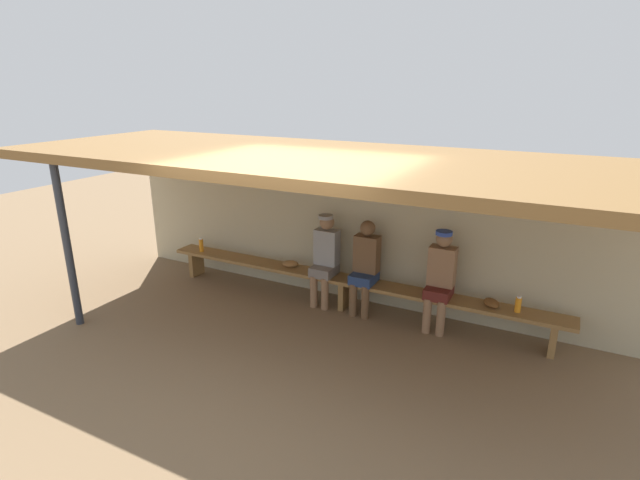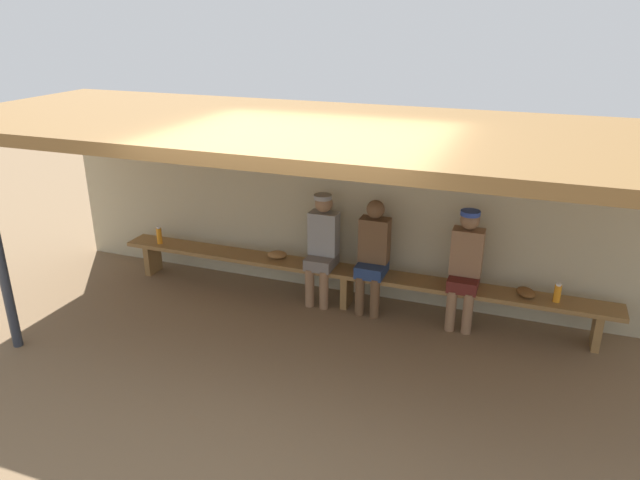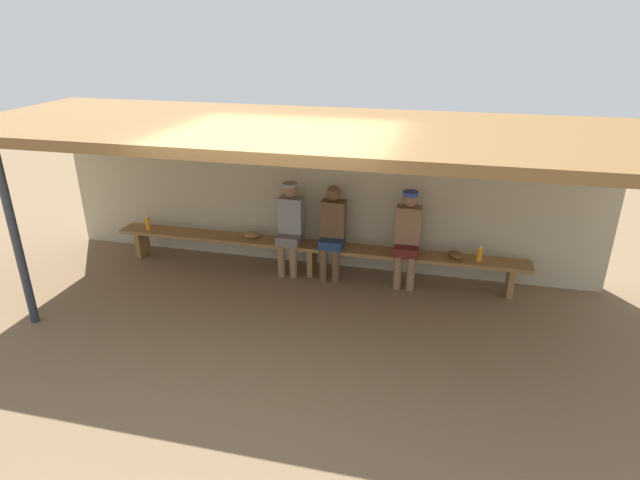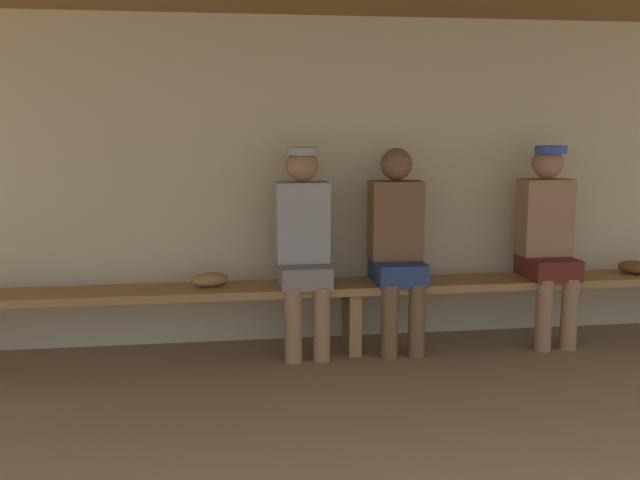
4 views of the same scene
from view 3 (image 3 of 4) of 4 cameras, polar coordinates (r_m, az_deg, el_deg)
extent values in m
plane|color=brown|center=(6.43, -4.37, -9.55)|extent=(24.00, 24.00, 0.00)
cube|color=#B7AD8C|center=(7.73, -0.09, 5.19)|extent=(8.00, 0.20, 2.20)
cube|color=brown|center=(6.22, -3.00, 11.86)|extent=(8.00, 2.80, 0.12)
cylinder|color=#2D333D|center=(7.00, -30.14, 0.09)|extent=(0.10, 0.10, 2.20)
cube|color=olive|center=(7.55, -0.90, -0.64)|extent=(6.00, 0.36, 0.05)
cube|color=olive|center=(8.69, -18.73, -0.30)|extent=(0.08, 0.29, 0.41)
cube|color=olive|center=(7.64, -0.89, -2.22)|extent=(0.08, 0.29, 0.41)
cube|color=olive|center=(7.51, 19.94, -4.17)|extent=(0.08, 0.29, 0.41)
cube|color=#591E19|center=(7.30, 9.36, -0.99)|extent=(0.32, 0.40, 0.14)
cylinder|color=#8C6647|center=(7.28, 8.40, -3.51)|extent=(0.11, 0.11, 0.48)
cylinder|color=#8C6647|center=(7.27, 9.82, -3.65)|extent=(0.11, 0.11, 0.48)
cube|color=#8C6647|center=(7.25, 9.58, 1.64)|extent=(0.34, 0.20, 0.52)
sphere|color=#8C6647|center=(7.13, 9.77, 4.42)|extent=(0.21, 0.21, 0.21)
cylinder|color=#2D47A5|center=(7.06, 9.80, 5.01)|extent=(0.21, 0.21, 0.05)
cube|color=navy|center=(7.43, 1.32, -0.24)|extent=(0.32, 0.40, 0.14)
cylinder|color=brown|center=(7.42, 0.36, -2.71)|extent=(0.11, 0.11, 0.48)
cylinder|color=brown|center=(7.39, 1.72, -2.85)|extent=(0.11, 0.11, 0.48)
cube|color=brown|center=(7.38, 1.48, 2.35)|extent=(0.34, 0.20, 0.52)
sphere|color=brown|center=(7.26, 1.51, 5.09)|extent=(0.21, 0.21, 0.21)
cube|color=slate|center=(7.57, -3.27, 0.19)|extent=(0.32, 0.40, 0.14)
cylinder|color=#8C6647|center=(7.58, -4.22, -2.23)|extent=(0.11, 0.11, 0.48)
cylinder|color=#8C6647|center=(7.53, -2.91, -2.36)|extent=(0.11, 0.11, 0.48)
cube|color=gray|center=(7.53, -3.15, 2.74)|extent=(0.34, 0.20, 0.52)
sphere|color=#8C6647|center=(7.41, -3.21, 5.43)|extent=(0.21, 0.21, 0.21)
cylinder|color=gray|center=(7.34, -3.32, 6.01)|extent=(0.21, 0.21, 0.05)
cylinder|color=orange|center=(7.31, 16.93, -1.49)|extent=(0.07, 0.07, 0.19)
cylinder|color=white|center=(7.27, 17.03, -0.73)|extent=(0.05, 0.05, 0.02)
cylinder|color=orange|center=(8.44, -18.17, 1.72)|extent=(0.07, 0.07, 0.21)
cylinder|color=white|center=(8.40, -18.27, 2.47)|extent=(0.05, 0.05, 0.02)
ellipsoid|color=brown|center=(7.33, 14.50, -1.56)|extent=(0.28, 0.29, 0.09)
ellipsoid|color=olive|center=(7.82, -7.39, 0.58)|extent=(0.28, 0.24, 0.09)
camera|label=1|loc=(1.25, 58.84, -2.45)|focal=27.41mm
camera|label=2|loc=(0.64, 28.88, 9.93)|focal=33.20mm
camera|label=4|loc=(3.85, -34.14, -11.74)|focal=41.96mm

